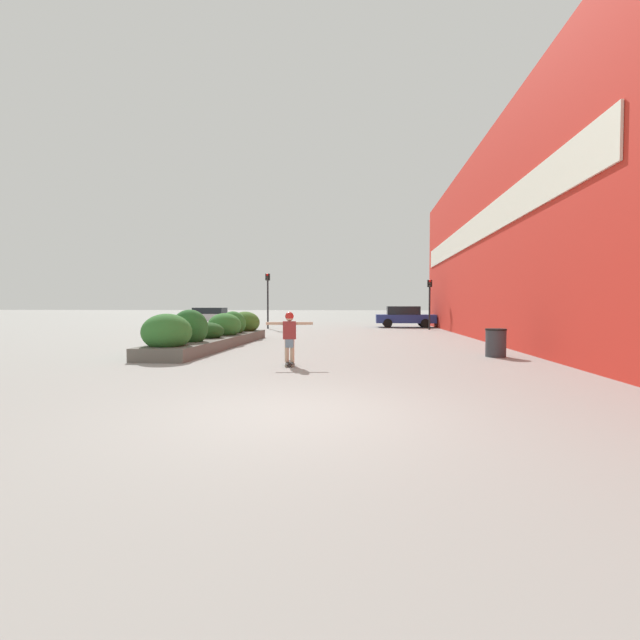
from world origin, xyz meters
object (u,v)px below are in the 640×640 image
at_px(skateboard, 290,363).
at_px(traffic_light_right, 430,295).
at_px(trash_bin, 496,343).
at_px(skateboarder, 290,332).
at_px(car_leftmost, 208,316).
at_px(traffic_light_left, 268,291).
at_px(car_center_left, 405,316).

distance_m(skateboard, traffic_light_right, 18.24).
bearing_deg(traffic_light_right, skateboard, -109.57).
distance_m(skateboard, trash_bin, 6.30).
bearing_deg(trash_bin, skateboarder, -157.11).
relative_size(trash_bin, car_leftmost, 0.19).
xyz_separation_m(skateboard, car_leftmost, (-10.63, 22.82, 0.66)).
bearing_deg(traffic_light_left, trash_bin, -55.46).
xyz_separation_m(skateboarder, trash_bin, (5.80, 2.45, -0.44)).
relative_size(skateboarder, trash_bin, 1.52).
bearing_deg(car_center_left, skateboard, -13.35).
xyz_separation_m(skateboard, traffic_light_left, (-4.51, 17.42, 2.42)).
bearing_deg(skateboard, car_leftmost, 107.31).
relative_size(skateboarder, traffic_light_left, 0.35).
xyz_separation_m(car_center_left, traffic_light_right, (1.26, -3.16, 1.41)).
bearing_deg(trash_bin, car_center_left, 93.20).
distance_m(car_center_left, traffic_light_left, 9.87).
xyz_separation_m(car_leftmost, car_center_left, (15.43, -2.60, 0.05)).
relative_size(skateboard, car_leftmost, 0.18).
relative_size(trash_bin, traffic_light_right, 0.26).
bearing_deg(car_leftmost, traffic_light_right, -109.03).
bearing_deg(skateboarder, traffic_light_left, 96.84).
height_order(trash_bin, traffic_light_left, traffic_light_left).
xyz_separation_m(traffic_light_left, traffic_light_right, (10.57, -0.35, -0.31)).
relative_size(skateboard, trash_bin, 0.96).
bearing_deg(skateboarder, traffic_light_right, 62.76).
xyz_separation_m(skateboard, traffic_light_right, (6.07, 17.07, 2.12)).
height_order(skateboarder, car_leftmost, car_leftmost).
xyz_separation_m(skateboard, trash_bin, (5.80, 2.45, 0.35)).
bearing_deg(skateboard, car_center_left, 68.98).
xyz_separation_m(skateboarder, traffic_light_left, (-4.51, 17.42, 1.63)).
height_order(car_leftmost, traffic_light_right, traffic_light_right).
relative_size(skateboard, skateboarder, 0.64).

